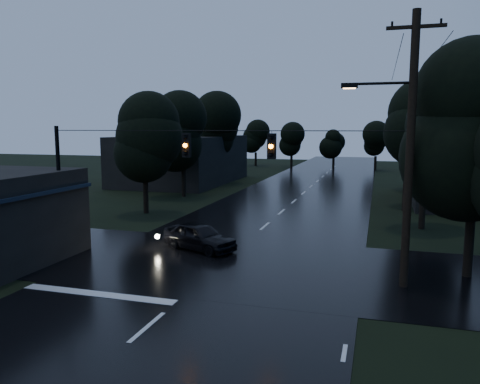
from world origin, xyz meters
The scene contains 16 objects.
main_road centered at (0.00, 30.00, 0.00)m, with size 12.00×120.00×0.02m, color black.
cross_street centered at (0.00, 12.00, 0.00)m, with size 60.00×9.00×0.02m, color black.
building_far_right centered at (14.00, 34.00, 2.20)m, with size 10.00×14.00×4.40m, color black.
building_far_left centered at (-14.00, 40.00, 2.50)m, with size 10.00×16.00×5.00m, color black.
utility_pole_main centered at (7.41, 11.00, 5.26)m, with size 3.50×0.30×10.00m.
utility_pole_far centered at (8.30, 28.00, 3.88)m, with size 2.00×0.30×7.50m.
anchor_pole_left centered at (-7.50, 11.00, 3.00)m, with size 0.18×0.18×6.00m, color black.
span_signals centered at (0.56, 10.99, 5.24)m, with size 15.00×0.37×1.12m.
tree_corner_near centered at (10.00, 13.00, 5.99)m, with size 4.48×4.48×9.44m.
tree_left_a centered at (-9.00, 22.00, 5.24)m, with size 3.92×3.92×8.26m.
tree_left_b centered at (-9.60, 30.00, 5.62)m, with size 4.20×4.20×8.85m.
tree_left_c centered at (-10.20, 40.00, 5.99)m, with size 4.48×4.48×9.44m.
tree_right_a centered at (9.00, 22.00, 5.62)m, with size 4.20×4.20×8.85m.
tree_right_b centered at (9.60, 30.00, 5.99)m, with size 4.48×4.48×9.44m.
tree_right_c centered at (10.20, 40.00, 6.37)m, with size 4.76×4.76×10.03m.
car centered at (-1.79, 13.81, 0.67)m, with size 1.58×3.94×1.34m, color black.
Camera 1 is at (6.43, -6.93, 5.92)m, focal length 35.00 mm.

